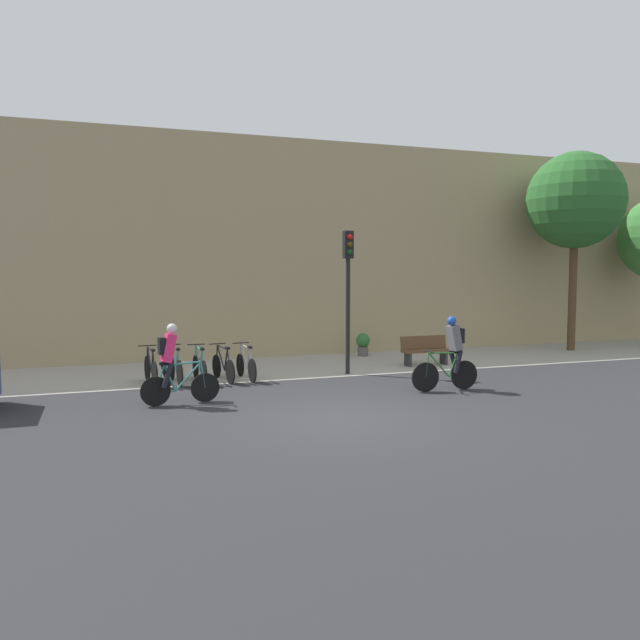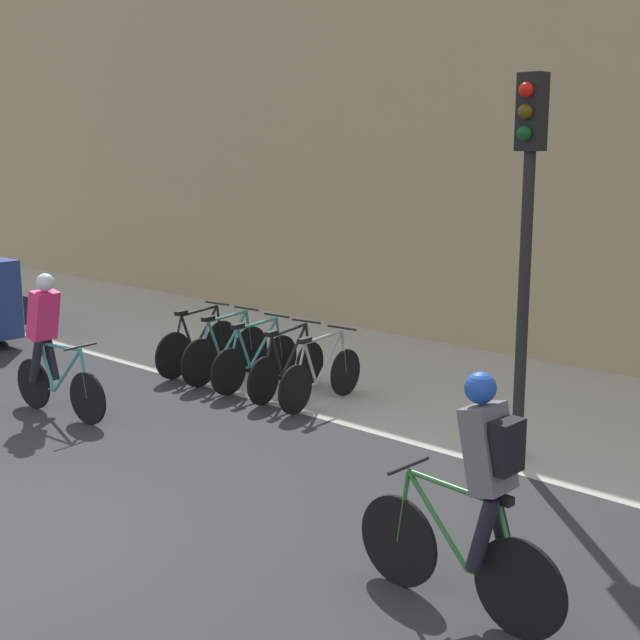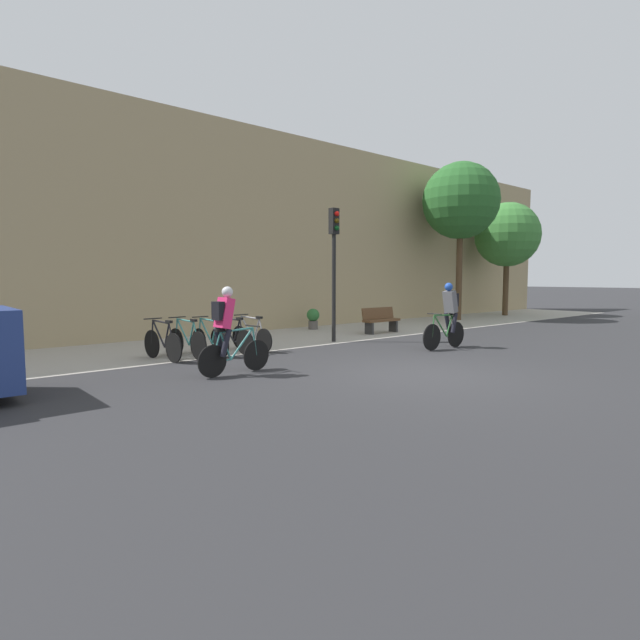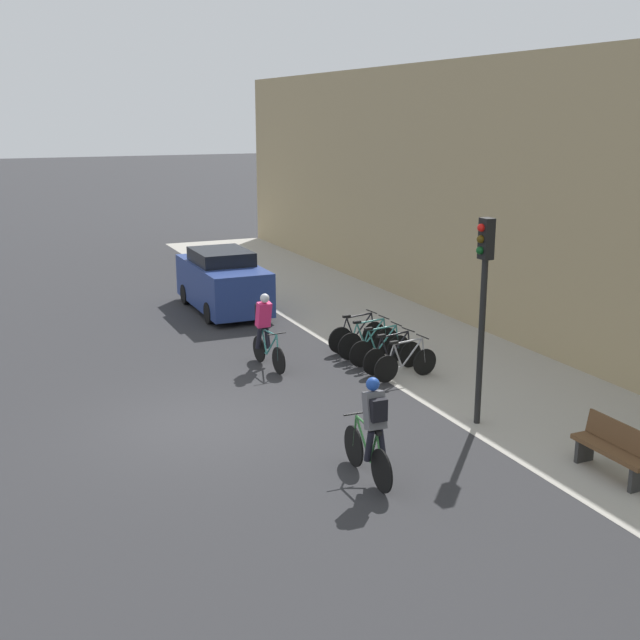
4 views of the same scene
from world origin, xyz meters
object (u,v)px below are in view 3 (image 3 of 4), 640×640
(cyclist_pink, at_px, (227,328))
(traffic_light_pole, at_px, (334,251))
(bench, at_px, (381,320))
(cyclist_grey, at_px, (448,314))
(parked_bike_0, at_px, (162,343))
(parked_bike_3, at_px, (231,338))
(potted_plant, at_px, (313,318))
(parked_bike_1, at_px, (187,341))
(parked_bike_2, at_px, (210,340))
(parked_bike_4, at_px, (252,336))

(cyclist_pink, distance_m, traffic_light_pole, 5.94)
(bench, bearing_deg, traffic_light_pole, -165.71)
(cyclist_grey, xyz_separation_m, bench, (1.39, 3.78, -0.48))
(parked_bike_0, height_order, traffic_light_pole, traffic_light_pole)
(parked_bike_3, xyz_separation_m, potted_plant, (5.35, 3.15, 0.05))
(parked_bike_1, height_order, traffic_light_pole, traffic_light_pole)
(cyclist_pink, bearing_deg, parked_bike_0, 95.64)
(cyclist_grey, height_order, parked_bike_3, cyclist_grey)
(parked_bike_0, bearing_deg, parked_bike_1, -0.05)
(parked_bike_3, bearing_deg, traffic_light_pole, -1.16)
(parked_bike_3, bearing_deg, bench, 5.89)
(bench, height_order, potted_plant, bench)
(cyclist_pink, height_order, parked_bike_0, cyclist_pink)
(bench, relative_size, potted_plant, 1.97)
(cyclist_pink, height_order, parked_bike_3, cyclist_pink)
(cyclist_grey, relative_size, bench, 1.17)
(cyclist_pink, distance_m, bench, 8.57)
(traffic_light_pole, xyz_separation_m, potted_plant, (1.85, 3.23, -2.30))
(cyclist_pink, relative_size, cyclist_grey, 0.98)
(parked_bike_2, relative_size, parked_bike_4, 1.00)
(parked_bike_4, bearing_deg, bench, 6.51)
(parked_bike_1, relative_size, traffic_light_pole, 0.43)
(potted_plant, bearing_deg, parked_bike_3, -149.49)
(cyclist_pink, distance_m, cyclist_grey, 6.57)
(parked_bike_3, bearing_deg, parked_bike_2, 179.98)
(parked_bike_1, relative_size, potted_plant, 2.20)
(cyclist_pink, distance_m, parked_bike_0, 2.63)
(cyclist_grey, bearing_deg, traffic_light_pole, 115.57)
(parked_bike_0, distance_m, parked_bike_4, 2.45)
(parked_bike_0, height_order, bench, parked_bike_0)
(parked_bike_2, height_order, potted_plant, parked_bike_2)
(cyclist_grey, bearing_deg, bench, 69.82)
(cyclist_pink, bearing_deg, traffic_light_pole, 26.05)
(cyclist_grey, relative_size, parked_bike_1, 1.04)
(parked_bike_1, distance_m, potted_plant, 7.30)
(parked_bike_4, relative_size, potted_plant, 2.15)
(potted_plant, bearing_deg, bench, -68.36)
(parked_bike_2, bearing_deg, cyclist_pink, -110.83)
(cyclist_grey, distance_m, bench, 4.05)
(cyclist_grey, distance_m, parked_bike_4, 5.38)
(parked_bike_0, relative_size, parked_bike_4, 1.00)
(cyclist_grey, distance_m, parked_bike_3, 5.88)
(parked_bike_2, bearing_deg, cyclist_grey, -29.26)
(parked_bike_1, height_order, parked_bike_3, parked_bike_1)
(parked_bike_0, xyz_separation_m, parked_bike_3, (1.84, -0.00, -0.02))
(cyclist_grey, xyz_separation_m, parked_bike_0, (-6.80, 3.12, -0.54))
(cyclist_pink, bearing_deg, cyclist_grey, -4.94)
(traffic_light_pole, height_order, potted_plant, traffic_light_pole)
(parked_bike_1, relative_size, parked_bike_3, 1.03)
(cyclist_pink, relative_size, bench, 1.14)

